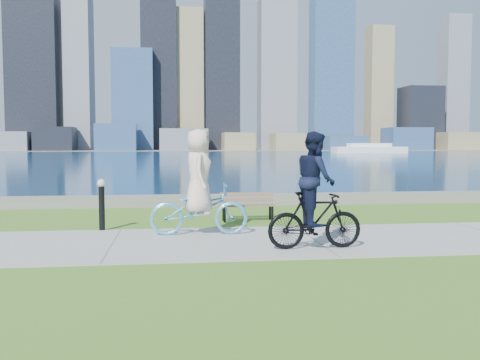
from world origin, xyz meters
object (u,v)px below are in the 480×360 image
object	(u,v)px
cyclist_woman	(199,196)
cyclist_man	(315,200)
park_bench	(247,204)
bollard_lamp	(102,201)

from	to	relation	value
cyclist_woman	cyclist_man	world-z (taller)	cyclist_woman
park_bench	bollard_lamp	world-z (taller)	bollard_lamp
cyclist_woman	cyclist_man	distance (m)	2.72
bollard_lamp	cyclist_man	xyz separation A→B (m)	(4.17, -2.66, 0.26)
park_bench	cyclist_woman	size ratio (longest dim) A/B	0.62
bollard_lamp	cyclist_man	world-z (taller)	cyclist_man
park_bench	bollard_lamp	bearing A→B (deg)	-162.76
park_bench	cyclist_man	xyz separation A→B (m)	(0.72, -3.79, 0.50)
park_bench	bollard_lamp	xyz separation A→B (m)	(-3.45, -1.13, 0.23)
cyclist_woman	cyclist_man	bearing A→B (deg)	-129.60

